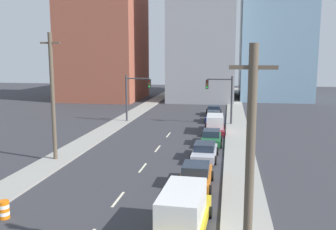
{
  "coord_description": "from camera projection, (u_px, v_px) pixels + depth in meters",
  "views": [
    {
      "loc": [
        6.32,
        -7.82,
        8.38
      ],
      "look_at": [
        0.0,
        30.65,
        2.2
      ],
      "focal_mm": 40.0,
      "sensor_mm": 36.0,
      "label": 1
    }
  ],
  "objects": [
    {
      "name": "sidewalk_left",
      "position": [
        135.0,
        113.0,
        55.34
      ],
      "size": [
        2.56,
        90.77,
        0.15
      ],
      "color": "gray",
      "rests_on": "ground"
    },
    {
      "name": "sidewalk_right",
      "position": [
        236.0,
        115.0,
        52.99
      ],
      "size": [
        2.56,
        90.77,
        0.15
      ],
      "color": "gray",
      "rests_on": "ground"
    },
    {
      "name": "lane_stripe_at_12m",
      "position": [
        118.0,
        199.0,
        22.09
      ],
      "size": [
        0.16,
        2.4,
        0.01
      ],
      "primitive_type": "cube",
      "color": "beige",
      "rests_on": "ground"
    },
    {
      "name": "lane_stripe_at_19m",
      "position": [
        143.0,
        168.0,
        28.29
      ],
      "size": [
        0.16,
        2.4,
        0.01
      ],
      "primitive_type": "cube",
      "color": "beige",
      "rests_on": "ground"
    },
    {
      "name": "lane_stripe_at_25m",
      "position": [
        158.0,
        149.0,
        34.13
      ],
      "size": [
        0.16,
        2.4,
        0.01
      ],
      "primitive_type": "cube",
      "color": "beige",
      "rests_on": "ground"
    },
    {
      "name": "lane_stripe_at_31m",
      "position": [
        168.0,
        135.0,
        40.09
      ],
      "size": [
        0.16,
        2.4,
        0.01
      ],
      "primitive_type": "cube",
      "color": "beige",
      "rests_on": "ground"
    },
    {
      "name": "building_brick_left",
      "position": [
        105.0,
        48.0,
        72.33
      ],
      "size": [
        14.0,
        16.0,
        19.77
      ],
      "color": "#9E513D",
      "rests_on": "ground"
    },
    {
      "name": "building_office_center",
      "position": [
        204.0,
        33.0,
        72.75
      ],
      "size": [
        12.0,
        20.0,
        25.58
      ],
      "color": "#99999E",
      "rests_on": "ground"
    },
    {
      "name": "traffic_signal_left",
      "position": [
        133.0,
        93.0,
        47.16
      ],
      "size": [
        3.29,
        0.35,
        5.97
      ],
      "color": "#38383D",
      "rests_on": "ground"
    },
    {
      "name": "traffic_signal_right",
      "position": [
        224.0,
        94.0,
        45.34
      ],
      "size": [
        3.29,
        0.35,
        5.97
      ],
      "color": "#38383D",
      "rests_on": "ground"
    },
    {
      "name": "utility_pole_right_near",
      "position": [
        250.0,
        169.0,
        12.93
      ],
      "size": [
        1.6,
        0.32,
        8.8
      ],
      "color": "brown",
      "rests_on": "ground"
    },
    {
      "name": "utility_pole_left_mid",
      "position": [
        53.0,
        97.0,
        29.44
      ],
      "size": [
        1.6,
        0.32,
        10.17
      ],
      "color": "brown",
      "rests_on": "ground"
    },
    {
      "name": "traffic_barrel",
      "position": [
        4.0,
        210.0,
        19.43
      ],
      "size": [
        0.56,
        0.56,
        0.95
      ],
      "color": "orange",
      "rests_on": "ground"
    },
    {
      "name": "box_truck_yellow",
      "position": [
        183.0,
        214.0,
        17.51
      ],
      "size": [
        2.57,
        6.4,
        2.29
      ],
      "rotation": [
        0.0,
        0.0,
        -0.04
      ],
      "color": "gold",
      "rests_on": "ground"
    },
    {
      "name": "sedan_orange",
      "position": [
        196.0,
        176.0,
        24.07
      ],
      "size": [
        2.17,
        4.55,
        1.54
      ],
      "rotation": [
        0.0,
        0.0,
        -0.0
      ],
      "color": "orange",
      "rests_on": "ground"
    },
    {
      "name": "sedan_silver",
      "position": [
        205.0,
        151.0,
        30.6
      ],
      "size": [
        2.17,
        4.78,
        1.36
      ],
      "rotation": [
        0.0,
        0.0,
        -0.02
      ],
      "color": "#B2B2BC",
      "rests_on": "ground"
    },
    {
      "name": "sedan_green",
      "position": [
        211.0,
        138.0,
        35.64
      ],
      "size": [
        2.08,
        4.46,
        1.44
      ],
      "rotation": [
        0.0,
        0.0,
        0.01
      ],
      "color": "#1E6033",
      "rests_on": "ground"
    },
    {
      "name": "box_truck_maroon",
      "position": [
        215.0,
        124.0,
        41.19
      ],
      "size": [
        2.46,
        6.1,
        1.95
      ],
      "rotation": [
        0.0,
        0.0,
        0.04
      ],
      "color": "maroon",
      "rests_on": "ground"
    },
    {
      "name": "sedan_blue",
      "position": [
        213.0,
        117.0,
        48.03
      ],
      "size": [
        2.02,
        4.26,
        1.4
      ],
      "rotation": [
        0.0,
        0.0,
        -0.01
      ],
      "color": "navy",
      "rests_on": "ground"
    },
    {
      "name": "sedan_black",
      "position": [
        214.0,
        111.0,
        53.44
      ],
      "size": [
        2.36,
        4.41,
        1.37
      ],
      "rotation": [
        0.0,
        0.0,
        0.05
      ],
      "color": "black",
      "rests_on": "ground"
    }
  ]
}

